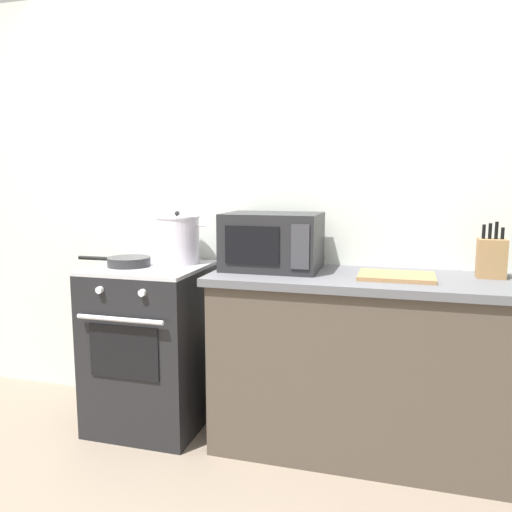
# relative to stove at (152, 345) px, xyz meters

# --- Properties ---
(ground_plane) EXTENTS (10.00, 10.00, 0.00)m
(ground_plane) POSITION_rel_stove_xyz_m (0.35, -0.60, -0.46)
(ground_plane) COLOR #7A6B5B
(back_wall) EXTENTS (4.40, 0.10, 2.50)m
(back_wall) POSITION_rel_stove_xyz_m (0.65, 0.37, 0.79)
(back_wall) COLOR silver
(back_wall) RESTS_ON ground_plane
(lower_cabinet_right) EXTENTS (1.64, 0.56, 0.88)m
(lower_cabinet_right) POSITION_rel_stove_xyz_m (1.25, 0.02, -0.02)
(lower_cabinet_right) COLOR #4C4238
(lower_cabinet_right) RESTS_ON ground_plane
(countertop_right) EXTENTS (1.70, 0.60, 0.04)m
(countertop_right) POSITION_rel_stove_xyz_m (1.25, 0.02, 0.44)
(countertop_right) COLOR #59595E
(countertop_right) RESTS_ON lower_cabinet_right
(stove) EXTENTS (0.60, 0.64, 0.92)m
(stove) POSITION_rel_stove_xyz_m (0.00, 0.00, 0.00)
(stove) COLOR black
(stove) RESTS_ON ground_plane
(stock_pot) EXTENTS (0.34, 0.25, 0.30)m
(stock_pot) POSITION_rel_stove_xyz_m (0.11, 0.13, 0.60)
(stock_pot) COLOR silver
(stock_pot) RESTS_ON stove
(frying_pan) EXTENTS (0.44, 0.24, 0.05)m
(frying_pan) POSITION_rel_stove_xyz_m (-0.11, -0.04, 0.48)
(frying_pan) COLOR #28282B
(frying_pan) RESTS_ON stove
(microwave) EXTENTS (0.50, 0.37, 0.30)m
(microwave) POSITION_rel_stove_xyz_m (0.68, 0.08, 0.61)
(microwave) COLOR #232326
(microwave) RESTS_ON countertop_right
(cutting_board) EXTENTS (0.36, 0.26, 0.02)m
(cutting_board) POSITION_rel_stove_xyz_m (1.32, 0.00, 0.47)
(cutting_board) COLOR #997047
(cutting_board) RESTS_ON countertop_right
(knife_block) EXTENTS (0.13, 0.10, 0.27)m
(knife_block) POSITION_rel_stove_xyz_m (1.76, 0.14, 0.56)
(knife_block) COLOR #997047
(knife_block) RESTS_ON countertop_right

